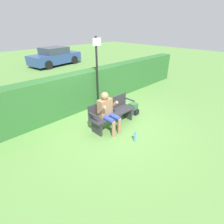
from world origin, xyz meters
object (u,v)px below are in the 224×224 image
object	(u,v)px
park_bench	(112,112)
person_seated	(107,110)
water_bottle	(135,137)
signpost	(97,71)
parked_car	(55,57)
backpack	(133,109)

from	to	relation	value
park_bench	person_seated	bearing A→B (deg)	-157.61
water_bottle	signpost	bearing A→B (deg)	73.01
water_bottle	parked_car	bearing A→B (deg)	72.28
person_seated	signpost	xyz separation A→B (m)	(0.88, 1.44, 0.75)
signpost	parked_car	bearing A→B (deg)	72.06
park_bench	signpost	distance (m)	1.74
park_bench	water_bottle	size ratio (longest dim) A/B	5.78
park_bench	water_bottle	xyz separation A→B (m)	(-0.15, -1.06, -0.31)
park_bench	parked_car	distance (m)	9.94
water_bottle	parked_car	xyz separation A→B (m)	(3.35, 10.47, 0.50)
backpack	signpost	world-z (taller)	signpost
water_bottle	backpack	bearing A→B (deg)	40.77
park_bench	backpack	world-z (taller)	park_bench
water_bottle	signpost	world-z (taller)	signpost
park_bench	signpost	xyz separation A→B (m)	(0.58, 1.32, 0.98)
signpost	park_bench	bearing A→B (deg)	-113.63
park_bench	parked_car	world-z (taller)	parked_car
person_seated	parked_car	world-z (taller)	parked_car
signpost	parked_car	size ratio (longest dim) A/B	0.63
signpost	person_seated	bearing A→B (deg)	-121.24
person_seated	signpost	world-z (taller)	signpost
water_bottle	parked_car	size ratio (longest dim) A/B	0.07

